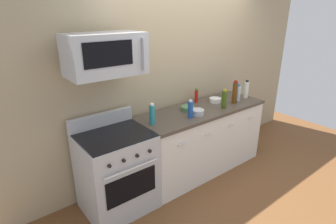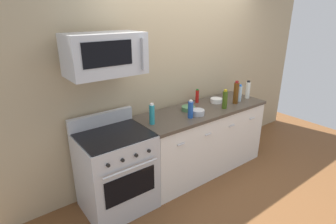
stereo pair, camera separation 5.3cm
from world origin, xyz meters
TOP-DOWN VIEW (x-y plane):
  - ground_plane at (0.00, 0.00)m, footprint 5.97×5.97m
  - back_wall at (0.00, 0.41)m, footprint 4.97×0.10m
  - counter_unit at (-0.00, -0.00)m, footprint 1.88×0.66m
  - range_oven at (-1.32, 0.00)m, footprint 0.76×0.69m
  - microwave at (-1.32, 0.05)m, footprint 0.74×0.44m
  - bottle_hot_sauce_red at (0.10, 0.24)m, footprint 0.05×0.05m
  - bottle_dish_soap at (-0.84, -0.02)m, footprint 0.06×0.06m
  - bottle_olive_oil at (0.23, -0.16)m, footprint 0.07×0.07m
  - bottle_wine_amber at (0.51, -0.11)m, footprint 0.07×0.07m
  - bottle_soda_blue at (-0.36, -0.14)m, footprint 0.06×0.06m
  - bottle_vinegar_white at (0.83, -0.07)m, footprint 0.06×0.06m
  - bottle_water_clear at (0.62, -0.08)m, footprint 0.07×0.07m
  - bowl_steel_prep at (-0.22, -0.12)m, footprint 0.17×0.17m
  - bowl_white_ceramic at (0.32, 0.07)m, footprint 0.17×0.17m
  - bowl_green_glaze at (-0.21, 0.06)m, footprint 0.18×0.18m

SIDE VIEW (x-z plane):
  - ground_plane at x=0.00m, z-range 0.00..0.00m
  - counter_unit at x=0.00m, z-range 0.00..0.92m
  - range_oven at x=-1.32m, z-range -0.07..1.00m
  - bowl_green_glaze at x=-0.21m, z-range 0.92..0.98m
  - bowl_white_ceramic at x=0.32m, z-range 0.92..0.98m
  - bowl_steel_prep at x=-0.22m, z-range 0.92..0.99m
  - bottle_hot_sauce_red at x=0.10m, z-range 0.92..1.11m
  - bottle_soda_blue at x=-0.36m, z-range 0.91..1.14m
  - bottle_water_clear at x=0.62m, z-range 0.91..1.16m
  - bottle_dish_soap at x=-0.84m, z-range 0.91..1.16m
  - bottle_olive_oil at x=0.23m, z-range 0.91..1.17m
  - bottle_vinegar_white at x=0.83m, z-range 0.91..1.18m
  - bottle_wine_amber at x=0.51m, z-range 0.91..1.23m
  - back_wall at x=0.00m, z-range 0.00..2.70m
  - microwave at x=-1.32m, z-range 1.55..1.95m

